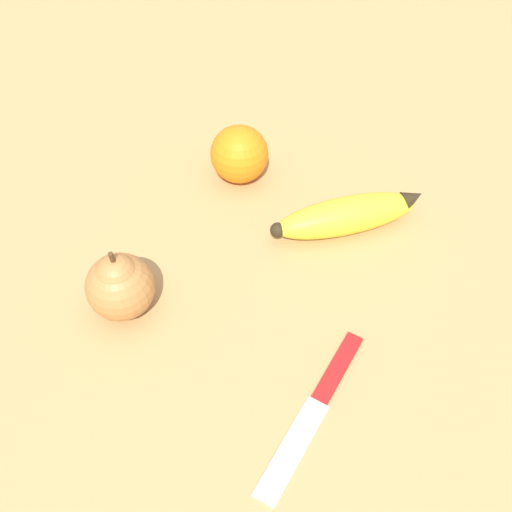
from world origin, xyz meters
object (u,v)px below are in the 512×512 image
at_px(orange, 239,154).
at_px(pear, 120,285).
at_px(banana, 348,215).
at_px(paring_knife, 317,404).

bearing_deg(orange, pear, -103.45).
height_order(banana, pear, pear).
bearing_deg(banana, paring_knife, -117.89).
bearing_deg(pear, paring_knife, -13.80).
xyz_separation_m(banana, pear, (-0.20, -0.18, 0.02)).
xyz_separation_m(pear, paring_knife, (0.22, -0.05, -0.04)).
relative_size(banana, orange, 2.39).
relative_size(orange, pear, 0.81).
xyz_separation_m(banana, paring_knife, (0.02, -0.23, -0.02)).
height_order(orange, paring_knife, orange).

